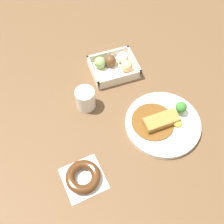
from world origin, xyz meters
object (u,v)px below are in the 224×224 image
at_px(curry_plate, 163,123).
at_px(donut_box, 114,65).
at_px(coffee_mug, 85,99).
at_px(chocolate_ring_donut, 83,177).

relative_size(curry_plate, donut_box, 1.47).
xyz_separation_m(donut_box, coffee_mug, (0.15, 0.13, 0.02)).
height_order(curry_plate, coffee_mug, coffee_mug).
bearing_deg(donut_box, chocolate_ring_donut, 58.36).
xyz_separation_m(chocolate_ring_donut, coffee_mug, (-0.09, -0.26, 0.02)).
relative_size(curry_plate, coffee_mug, 3.23).
height_order(curry_plate, chocolate_ring_donut, curry_plate).
xyz_separation_m(curry_plate, donut_box, (0.07, -0.29, 0.01)).
distance_m(curry_plate, coffee_mug, 0.28).
bearing_deg(coffee_mug, donut_box, -140.17).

